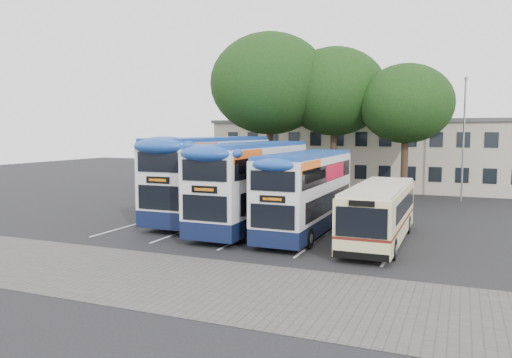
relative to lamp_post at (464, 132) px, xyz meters
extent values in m
plane|color=black|center=(-6.00, -19.97, -5.08)|extent=(120.00, 120.00, 0.00)
cube|color=#595654|center=(-8.00, -24.97, -5.08)|extent=(40.00, 6.00, 0.01)
cube|color=silver|center=(-16.75, -14.97, -5.08)|extent=(0.12, 11.00, 0.01)
cube|color=silver|center=(-13.25, -14.97, -5.08)|extent=(0.12, 11.00, 0.01)
cube|color=silver|center=(-9.75, -14.97, -5.08)|extent=(0.12, 11.00, 0.01)
cube|color=silver|center=(-6.25, -14.97, -5.08)|extent=(0.12, 11.00, 0.01)
cube|color=silver|center=(-2.75, -14.97, -5.08)|extent=(0.12, 11.00, 0.01)
cube|color=#ADA08B|center=(-6.00, 7.03, -2.08)|extent=(32.00, 8.00, 6.00)
cube|color=#4C4C4F|center=(-6.00, 7.03, 0.97)|extent=(32.40, 8.40, 0.30)
cube|color=black|center=(-6.00, 3.01, -3.38)|extent=(30.00, 0.06, 1.20)
cube|color=black|center=(-6.00, 3.01, -0.58)|extent=(30.00, 0.06, 1.20)
cylinder|color=gray|center=(0.00, 0.03, -0.58)|extent=(0.14, 0.14, 9.00)
cube|color=gray|center=(0.00, 0.03, 3.92)|extent=(0.12, 0.80, 0.12)
cube|color=gray|center=(0.00, -0.37, 3.87)|extent=(0.25, 0.50, 0.12)
cylinder|color=black|center=(-14.02, -2.98, -1.84)|extent=(0.50, 0.50, 6.49)
ellipsoid|color=black|center=(-14.02, -2.98, 3.74)|extent=(9.21, 9.21, 7.83)
cylinder|color=black|center=(-9.27, -1.58, -2.07)|extent=(0.50, 0.50, 6.02)
ellipsoid|color=black|center=(-9.27, -1.58, 3.11)|extent=(7.92, 7.92, 6.73)
cylinder|color=black|center=(-3.87, -2.44, -2.46)|extent=(0.50, 0.50, 5.24)
ellipsoid|color=black|center=(-3.87, -2.44, 2.04)|extent=(6.63, 6.63, 5.64)
cube|color=#0E1635|center=(-13.78, -13.16, -4.32)|extent=(2.73, 11.48, 0.88)
cube|color=silver|center=(-13.78, -13.16, -2.19)|extent=(2.73, 11.48, 3.39)
cube|color=#194299|center=(-13.78, -13.16, -0.44)|extent=(2.68, 11.26, 0.33)
cube|color=black|center=(-13.78, -12.83, -3.12)|extent=(2.77, 10.17, 1.09)
cube|color=black|center=(-13.78, -13.16, -1.42)|extent=(2.77, 10.83, 0.98)
cube|color=orange|center=(-12.40, -16.93, -0.82)|extent=(0.02, 3.50, 0.60)
cube|color=black|center=(-13.78, -18.93, -2.30)|extent=(1.31, 0.06, 0.33)
cylinder|color=black|center=(-15.01, -9.83, -4.54)|extent=(0.33, 1.09, 1.09)
cylinder|color=black|center=(-12.54, -9.83, -4.54)|extent=(0.33, 1.09, 1.09)
cylinder|color=black|center=(-15.01, -16.93, -4.54)|extent=(0.33, 1.09, 1.09)
cylinder|color=black|center=(-12.54, -16.93, -4.54)|extent=(0.33, 1.09, 1.09)
cube|color=#0E1635|center=(-10.39, -14.98, -4.36)|extent=(2.59, 10.86, 0.83)
cube|color=silver|center=(-10.39, -14.98, -2.34)|extent=(2.59, 10.86, 3.21)
cube|color=#194299|center=(-10.39, -14.98, -0.69)|extent=(2.53, 10.65, 0.31)
cube|color=black|center=(-10.39, -14.67, -3.22)|extent=(2.63, 9.62, 1.03)
cube|color=black|center=(-10.39, -14.98, -1.62)|extent=(2.63, 10.24, 0.93)
cube|color=orange|center=(-9.09, -18.55, -1.05)|extent=(0.02, 3.31, 0.57)
cube|color=black|center=(-10.39, -20.44, -2.45)|extent=(1.24, 0.06, 0.31)
cylinder|color=black|center=(-11.56, -11.82, -4.57)|extent=(0.31, 1.03, 1.03)
cylinder|color=black|center=(-9.22, -11.82, -4.57)|extent=(0.31, 1.03, 1.03)
cylinder|color=black|center=(-11.56, -18.55, -4.57)|extent=(0.31, 1.03, 1.03)
cylinder|color=black|center=(-9.22, -18.55, -4.57)|extent=(0.31, 1.03, 1.03)
cube|color=#0E1635|center=(-7.24, -15.46, -4.43)|extent=(2.33, 9.77, 0.74)
cube|color=silver|center=(-7.24, -15.46, -2.62)|extent=(2.33, 9.77, 2.88)
cube|color=#194299|center=(-7.24, -15.46, -1.13)|extent=(2.28, 9.58, 0.28)
cube|color=black|center=(-7.24, -15.18, -3.41)|extent=(2.37, 8.65, 0.93)
cube|color=black|center=(-7.24, -15.46, -1.97)|extent=(2.37, 9.21, 0.84)
cube|color=orange|center=(-6.07, -18.67, -1.45)|extent=(0.02, 2.98, 0.51)
cube|color=black|center=(-7.24, -20.37, -2.71)|extent=(1.12, 0.06, 0.28)
cylinder|color=black|center=(-8.29, -12.62, -4.62)|extent=(0.28, 0.93, 0.93)
cylinder|color=black|center=(-6.19, -12.62, -4.62)|extent=(0.28, 0.93, 0.93)
cylinder|color=black|center=(-8.29, -18.67, -4.62)|extent=(0.28, 0.93, 0.93)
cylinder|color=black|center=(-6.19, -18.67, -4.62)|extent=(0.28, 0.93, 0.93)
cube|color=#B80C2A|center=(-6.06, -14.29, -1.97)|extent=(0.02, 3.72, 0.79)
cube|color=beige|center=(-3.51, -16.20, -3.67)|extent=(2.24, 8.95, 2.28)
cube|color=beige|center=(-3.51, -16.20, -2.49)|extent=(2.15, 8.59, 0.18)
cube|color=black|center=(-3.51, -15.75, -3.29)|extent=(2.28, 7.16, 0.81)
cube|color=#5E1812|center=(-3.51, -16.20, -4.05)|extent=(2.27, 8.97, 0.11)
cube|color=black|center=(-3.51, -20.70, -3.38)|extent=(1.97, 0.06, 1.16)
cylinder|color=black|center=(-4.52, -19.25, -4.64)|extent=(0.27, 0.90, 0.90)
cylinder|color=black|center=(-2.50, -19.25, -4.64)|extent=(0.27, 0.90, 0.90)
cylinder|color=black|center=(-4.52, -13.52, -4.64)|extent=(0.27, 0.90, 0.90)
cylinder|color=black|center=(-2.50, -13.52, -4.64)|extent=(0.27, 0.90, 0.90)
camera|label=1|loc=(-0.05, -39.51, 0.08)|focal=35.00mm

